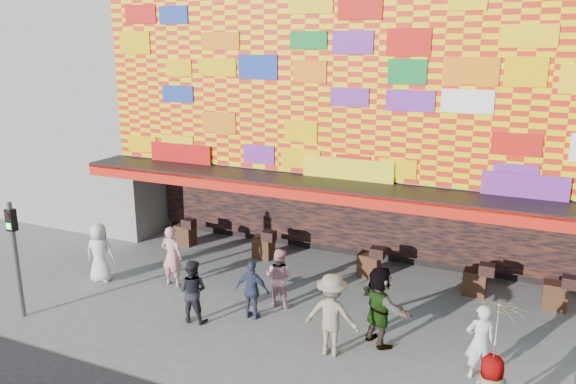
{
  "coord_description": "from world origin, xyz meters",
  "views": [
    {
      "loc": [
        5.28,
        -10.45,
        6.67
      ],
      "look_at": [
        -0.44,
        2.0,
        3.05
      ],
      "focal_mm": 35.0,
      "sensor_mm": 36.0,
      "label": 1
    }
  ],
  "objects_px": {
    "ped_d": "(332,315)",
    "ped_f": "(379,306)",
    "signal_left": "(15,247)",
    "ped_c": "(192,291)",
    "ped_i": "(279,277)",
    "ped_a": "(100,253)",
    "ped_b": "(172,256)",
    "ped_h": "(480,342)",
    "parasol": "(497,326)",
    "ped_e": "(252,290)"
  },
  "relations": [
    {
      "from": "ped_e",
      "to": "parasol",
      "type": "distance_m",
      "value": 6.32
    },
    {
      "from": "ped_a",
      "to": "ped_d",
      "type": "bearing_deg",
      "value": 156.34
    },
    {
      "from": "ped_c",
      "to": "ped_d",
      "type": "distance_m",
      "value": 3.65
    },
    {
      "from": "ped_b",
      "to": "ped_e",
      "type": "distance_m",
      "value": 3.13
    },
    {
      "from": "ped_i",
      "to": "parasol",
      "type": "distance_m",
      "value": 6.45
    },
    {
      "from": "ped_d",
      "to": "ped_f",
      "type": "relative_size",
      "value": 1.0
    },
    {
      "from": "ped_b",
      "to": "ped_h",
      "type": "bearing_deg",
      "value": 168.15
    },
    {
      "from": "ped_b",
      "to": "parasol",
      "type": "distance_m",
      "value": 9.37
    },
    {
      "from": "ped_f",
      "to": "ped_a",
      "type": "bearing_deg",
      "value": 37.09
    },
    {
      "from": "ped_h",
      "to": "ped_i",
      "type": "xyz_separation_m",
      "value": [
        -5.15,
        1.29,
        -0.03
      ]
    },
    {
      "from": "ped_b",
      "to": "parasol",
      "type": "relative_size",
      "value": 0.98
    },
    {
      "from": "parasol",
      "to": "ped_d",
      "type": "bearing_deg",
      "value": 157.91
    },
    {
      "from": "ped_d",
      "to": "ped_c",
      "type": "bearing_deg",
      "value": -3.38
    },
    {
      "from": "ped_e",
      "to": "ped_f",
      "type": "height_order",
      "value": "ped_f"
    },
    {
      "from": "ped_a",
      "to": "ped_d",
      "type": "height_order",
      "value": "ped_d"
    },
    {
      "from": "signal_left",
      "to": "ped_a",
      "type": "distance_m",
      "value": 2.74
    },
    {
      "from": "ped_f",
      "to": "ped_h",
      "type": "height_order",
      "value": "ped_f"
    },
    {
      "from": "ped_a",
      "to": "ped_i",
      "type": "height_order",
      "value": "ped_a"
    },
    {
      "from": "ped_b",
      "to": "ped_f",
      "type": "height_order",
      "value": "ped_f"
    },
    {
      "from": "ped_e",
      "to": "ped_c",
      "type": "bearing_deg",
      "value": 27.08
    },
    {
      "from": "signal_left",
      "to": "ped_d",
      "type": "distance_m",
      "value": 7.91
    },
    {
      "from": "signal_left",
      "to": "ped_b",
      "type": "height_order",
      "value": "signal_left"
    },
    {
      "from": "ped_a",
      "to": "ped_i",
      "type": "bearing_deg",
      "value": 171.4
    },
    {
      "from": "ped_d",
      "to": "ped_e",
      "type": "relative_size",
      "value": 1.24
    },
    {
      "from": "ped_a",
      "to": "ped_d",
      "type": "xyz_separation_m",
      "value": [
        7.44,
        -0.95,
        0.08
      ]
    },
    {
      "from": "ped_h",
      "to": "ped_d",
      "type": "bearing_deg",
      "value": -15.13
    },
    {
      "from": "ped_c",
      "to": "ped_i",
      "type": "relative_size",
      "value": 1.02
    },
    {
      "from": "parasol",
      "to": "ped_f",
      "type": "bearing_deg",
      "value": 139.24
    },
    {
      "from": "ped_i",
      "to": "ped_c",
      "type": "bearing_deg",
      "value": 47.25
    },
    {
      "from": "ped_d",
      "to": "ped_e",
      "type": "bearing_deg",
      "value": -20.63
    },
    {
      "from": "ped_h",
      "to": "ped_i",
      "type": "bearing_deg",
      "value": -36.48
    },
    {
      "from": "ped_h",
      "to": "ped_i",
      "type": "distance_m",
      "value": 5.31
    },
    {
      "from": "ped_b",
      "to": "ped_f",
      "type": "relative_size",
      "value": 0.93
    },
    {
      "from": "ped_d",
      "to": "parasol",
      "type": "distance_m",
      "value": 3.88
    },
    {
      "from": "signal_left",
      "to": "ped_i",
      "type": "height_order",
      "value": "signal_left"
    },
    {
      "from": "ped_c",
      "to": "ped_a",
      "type": "bearing_deg",
      "value": -21.59
    },
    {
      "from": "signal_left",
      "to": "ped_f",
      "type": "height_order",
      "value": "signal_left"
    },
    {
      "from": "ped_i",
      "to": "parasol",
      "type": "height_order",
      "value": "parasol"
    },
    {
      "from": "ped_h",
      "to": "parasol",
      "type": "xyz_separation_m",
      "value": [
        0.36,
        -1.79,
        1.31
      ]
    },
    {
      "from": "ped_b",
      "to": "ped_c",
      "type": "distance_m",
      "value": 2.33
    },
    {
      "from": "ped_a",
      "to": "ped_e",
      "type": "xyz_separation_m",
      "value": [
        5.07,
        -0.21,
        -0.11
      ]
    },
    {
      "from": "ped_a",
      "to": "ped_f",
      "type": "xyz_separation_m",
      "value": [
        8.27,
        -0.1,
        0.08
      ]
    },
    {
      "from": "signal_left",
      "to": "parasol",
      "type": "relative_size",
      "value": 1.67
    },
    {
      "from": "ped_a",
      "to": "ped_h",
      "type": "xyz_separation_m",
      "value": [
        10.51,
        -0.55,
        -0.05
      ]
    },
    {
      "from": "ped_a",
      "to": "ped_b",
      "type": "bearing_deg",
      "value": -179.76
    },
    {
      "from": "ped_a",
      "to": "ped_b",
      "type": "height_order",
      "value": "ped_b"
    },
    {
      "from": "signal_left",
      "to": "ped_b",
      "type": "distance_m",
      "value": 4.03
    },
    {
      "from": "signal_left",
      "to": "ped_c",
      "type": "distance_m",
      "value": 4.48
    },
    {
      "from": "ped_f",
      "to": "signal_left",
      "type": "bearing_deg",
      "value": 53.74
    },
    {
      "from": "ped_a",
      "to": "ped_c",
      "type": "height_order",
      "value": "ped_a"
    }
  ]
}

